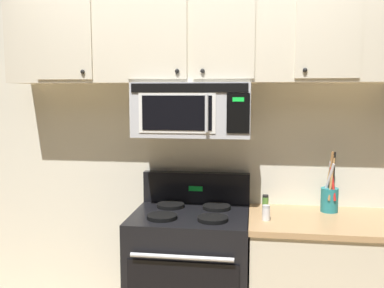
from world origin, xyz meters
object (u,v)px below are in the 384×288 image
object	(u,v)px
stove_range	(191,276)
over_range_microwave	(193,109)
utensil_crock_teal	(330,195)
spice_jar	(265,202)
salt_shaker	(266,213)

from	to	relation	value
stove_range	over_range_microwave	xyz separation A→B (m)	(-0.00, 0.12, 1.11)
stove_range	over_range_microwave	world-z (taller)	over_range_microwave
utensil_crock_teal	over_range_microwave	bearing A→B (deg)	-176.45
stove_range	spice_jar	size ratio (longest dim) A/B	12.10
spice_jar	salt_shaker	bearing A→B (deg)	-90.45
over_range_microwave	utensil_crock_teal	world-z (taller)	over_range_microwave
stove_range	salt_shaker	xyz separation A→B (m)	(0.49, -0.08, 0.48)
over_range_microwave	spice_jar	world-z (taller)	over_range_microwave
over_range_microwave	utensil_crock_teal	size ratio (longest dim) A/B	1.88
stove_range	over_range_microwave	bearing A→B (deg)	90.14
over_range_microwave	salt_shaker	size ratio (longest dim) A/B	8.03
over_range_microwave	salt_shaker	bearing A→B (deg)	-22.50
salt_shaker	over_range_microwave	bearing A→B (deg)	157.50
utensil_crock_teal	salt_shaker	distance (m)	0.50
stove_range	salt_shaker	bearing A→B (deg)	-9.90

